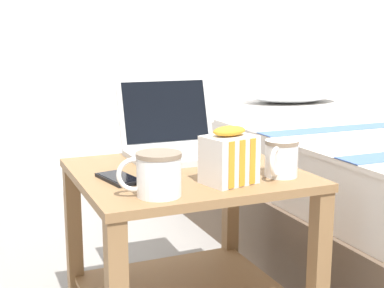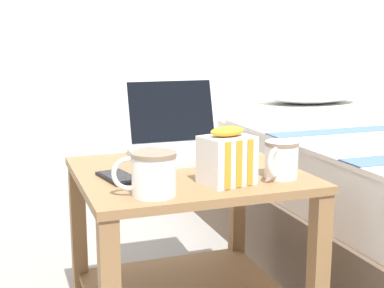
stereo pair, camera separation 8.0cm
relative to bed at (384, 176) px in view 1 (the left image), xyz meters
name	(u,v)px [view 1 (the left image)]	position (x,y,z in m)	size (l,w,h in m)	color
bed	(384,176)	(0.00, 0.00, 0.00)	(1.43, 2.02, 0.63)	brown
bedside_table	(186,231)	(-1.11, -0.44, 0.06)	(0.59, 0.55, 0.49)	olive
laptop	(177,140)	(-1.06, -0.25, 0.28)	(0.31, 0.29, 0.23)	#B7BABC
mug_front_left	(158,172)	(-1.26, -0.63, 0.29)	(0.15, 0.10, 0.10)	white
mug_front_right	(281,157)	(-0.91, -0.59, 0.29)	(0.11, 0.10, 0.10)	white
snack_bag	(229,157)	(-1.06, -0.60, 0.30)	(0.14, 0.12, 0.14)	silver
cell_phone	(119,178)	(-1.30, -0.47, 0.24)	(0.10, 0.15, 0.01)	black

